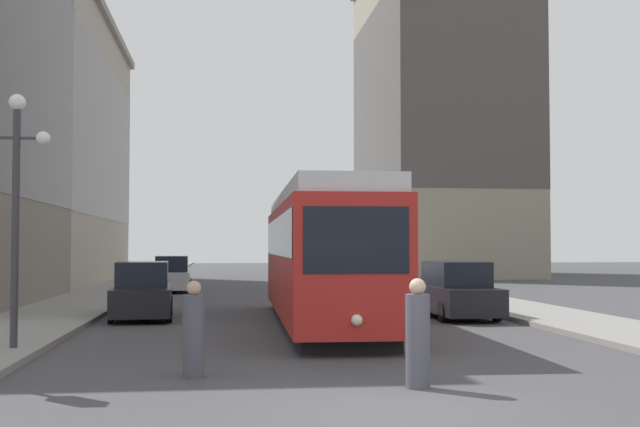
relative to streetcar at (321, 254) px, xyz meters
name	(u,v)px	position (x,y,z in m)	size (l,w,h in m)	color
ground_plane	(399,409)	(-0.40, -12.22, -2.10)	(200.00, 200.00, 0.00)	#424244
sidewalk_left	(134,282)	(-8.38, 27.78, -2.03)	(3.32, 120.00, 0.15)	gray
sidewalk_right	(384,281)	(7.58, 27.78, -2.03)	(3.32, 120.00, 0.15)	gray
streetcar	(321,254)	(0.00, 0.00, 0.00)	(2.93, 14.58, 3.89)	black
transit_bus	(355,254)	(3.66, 15.72, -0.15)	(2.85, 12.57, 3.45)	black
parked_car_left_near	(142,292)	(-5.43, 2.65, -1.26)	(2.07, 4.59, 1.82)	black
parked_car_left_mid	(172,275)	(-5.42, 17.98, -1.26)	(1.99, 4.78, 1.82)	black
parked_car_right_far	(455,292)	(4.62, 1.81, -1.26)	(1.94, 4.90, 1.82)	black
pedestrian_crossing_near	(194,332)	(-3.40, -9.08, -1.31)	(0.38, 0.38, 1.70)	#4C4C56
pedestrian_crossing_far	(418,337)	(0.27, -10.63, -1.27)	(0.40, 0.40, 1.79)	#4C4C56
lamp_post_left_near	(16,180)	(-7.32, -5.63, 1.64)	(1.41, 0.36, 5.46)	#333338
building_left_midblock	(8,146)	(-16.05, 27.58, 6.42)	(12.61, 24.20, 16.60)	#A89E8E
building_right_corner	(438,112)	(14.56, 39.66, 11.20)	(11.24, 20.11, 25.82)	gray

